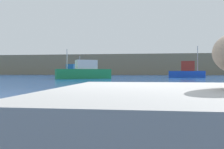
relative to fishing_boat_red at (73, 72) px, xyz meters
The scene contains 5 objects.
ground_plane 43.10m from the fishing_boat_red, 71.96° to the right, with size 260.00×260.00×0.00m, color navy.
hillside_backdrop 33.15m from the fishing_boat_red, 66.20° to the left, with size 140.00×10.50×6.44m, color #7F755B.
fishing_boat_red is the anchor object (origin of this frame).
fishing_boat_blue 21.67m from the fishing_boat_red, ahead, with size 6.19×2.94×5.37m.
fishing_boat_green 14.01m from the fishing_boat_red, 66.97° to the right, with size 7.79×5.46×4.06m.
Camera 1 is at (0.09, -3.27, 0.96)m, focal length 36.52 mm.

